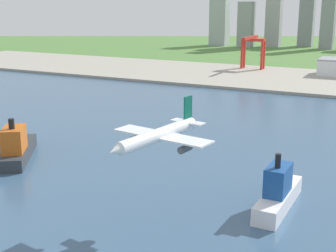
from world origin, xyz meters
name	(u,v)px	position (x,y,z in m)	size (l,w,h in m)	color
ground_plane	(217,129)	(0.00, 300.00, 0.00)	(2400.00, 2400.00, 0.00)	#4D7838
water_bay	(170,159)	(0.00, 240.00, 0.07)	(840.00, 360.00, 0.15)	#385675
industrial_pier	(292,79)	(0.00, 490.00, 1.25)	(840.00, 140.00, 2.50)	#9C998B
airplane_landing	(158,136)	(27.87, 176.08, 30.94)	(33.63, 40.35, 13.31)	white
ferry_boat	(278,193)	(57.80, 208.69, 5.92)	(8.62, 37.17, 20.84)	white
container_barge	(17,147)	(-61.27, 207.24, 6.06)	(32.19, 41.06, 20.91)	#2D3338
port_crane_red	(253,45)	(-50.86, 532.94, 27.17)	(23.52, 44.23, 33.91)	#B72D23
distant_skyline	(333,18)	(-13.47, 813.82, 46.37)	(392.98, 72.55, 127.60)	#A6ACB0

